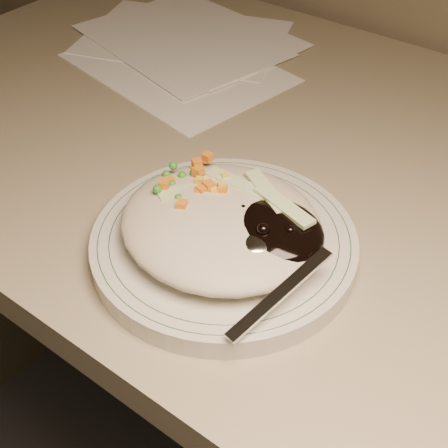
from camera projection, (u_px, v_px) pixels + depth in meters
The scene contains 5 objects.
desk at pixel (348, 304), 0.82m from camera, with size 1.40×0.70×0.74m.
plate at pixel (224, 244), 0.60m from camera, with size 0.25×0.25×0.02m, color beige.
plate_rim at pixel (224, 237), 0.59m from camera, with size 0.24×0.24×0.00m.
meal at pixel (227, 222), 0.57m from camera, with size 0.20×0.18×0.05m.
papers at pixel (185, 44), 0.94m from camera, with size 0.40×0.36×0.00m.
Camera 1 is at (0.20, 0.85, 1.16)m, focal length 50.00 mm.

